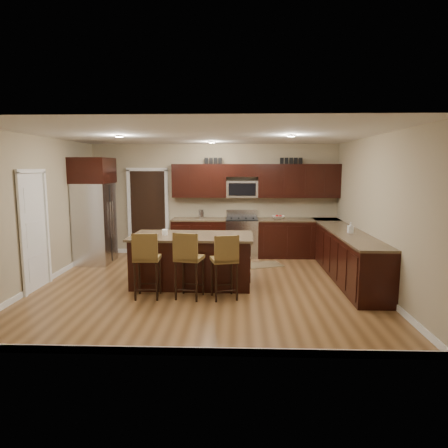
{
  "coord_description": "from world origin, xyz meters",
  "views": [
    {
      "loc": [
        0.59,
        -7.05,
        2.15
      ],
      "look_at": [
        0.32,
        0.4,
        1.08
      ],
      "focal_mm": 32.0,
      "sensor_mm": 36.0,
      "label": 1
    }
  ],
  "objects_px": {
    "stool_mid": "(188,258)",
    "refrigerator": "(94,210)",
    "stool_left": "(146,258)",
    "stool_right": "(225,259)",
    "island": "(192,261)",
    "range": "(242,237)"
  },
  "relations": [
    {
      "from": "stool_mid",
      "to": "refrigerator",
      "type": "distance_m",
      "value": 3.46
    },
    {
      "from": "stool_left",
      "to": "stool_right",
      "type": "distance_m",
      "value": 1.28
    },
    {
      "from": "island",
      "to": "stool_mid",
      "type": "height_order",
      "value": "stool_mid"
    },
    {
      "from": "stool_left",
      "to": "stool_right",
      "type": "relative_size",
      "value": 1.02
    },
    {
      "from": "stool_mid",
      "to": "refrigerator",
      "type": "xyz_separation_m",
      "value": [
        -2.4,
        2.44,
        0.51
      ]
    },
    {
      "from": "range",
      "to": "stool_right",
      "type": "xyz_separation_m",
      "value": [
        -0.3,
        -3.2,
        0.2
      ]
    },
    {
      "from": "range",
      "to": "stool_left",
      "type": "height_order",
      "value": "range"
    },
    {
      "from": "stool_right",
      "to": "refrigerator",
      "type": "xyz_separation_m",
      "value": [
        -3.0,
        2.43,
        0.54
      ]
    },
    {
      "from": "island",
      "to": "range",
      "type": "bearing_deg",
      "value": 69.61
    },
    {
      "from": "island",
      "to": "stool_left",
      "type": "height_order",
      "value": "stool_left"
    },
    {
      "from": "refrigerator",
      "to": "stool_mid",
      "type": "bearing_deg",
      "value": -45.47
    },
    {
      "from": "stool_left",
      "to": "refrigerator",
      "type": "bearing_deg",
      "value": 122.64
    },
    {
      "from": "stool_mid",
      "to": "refrigerator",
      "type": "bearing_deg",
      "value": 147.05
    },
    {
      "from": "stool_right",
      "to": "refrigerator",
      "type": "height_order",
      "value": "refrigerator"
    },
    {
      "from": "island",
      "to": "stool_left",
      "type": "distance_m",
      "value": 1.1
    },
    {
      "from": "range",
      "to": "island",
      "type": "xyz_separation_m",
      "value": [
        -0.93,
        -2.36,
        -0.04
      ]
    },
    {
      "from": "range",
      "to": "stool_left",
      "type": "relative_size",
      "value": 1.01
    },
    {
      "from": "island",
      "to": "stool_right",
      "type": "height_order",
      "value": "stool_right"
    },
    {
      "from": "island",
      "to": "refrigerator",
      "type": "height_order",
      "value": "refrigerator"
    },
    {
      "from": "stool_mid",
      "to": "refrigerator",
      "type": "relative_size",
      "value": 0.47
    },
    {
      "from": "stool_mid",
      "to": "stool_right",
      "type": "bearing_deg",
      "value": 12.79
    },
    {
      "from": "island",
      "to": "stool_left",
      "type": "xyz_separation_m",
      "value": [
        -0.65,
        -0.85,
        0.26
      ]
    }
  ]
}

